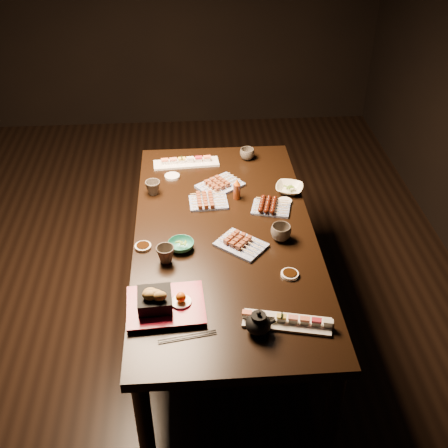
{
  "coord_description": "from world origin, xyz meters",
  "views": [
    {
      "loc": [
        0.23,
        -2.62,
        2.43
      ],
      "look_at": [
        0.4,
        -0.33,
        0.77
      ],
      "focal_mm": 45.0,
      "sensor_mm": 36.0,
      "label": 1
    }
  ],
  "objects_px": {
    "edamame_bowl_green": "(181,245)",
    "teacup_far_right": "(247,154)",
    "condiment_bottle": "(237,189)",
    "teacup_mid_right": "(281,233)",
    "teacup_far_left": "(153,188)",
    "sushi_platter_near": "(287,320)",
    "yakitori_plate_left": "(220,182)",
    "sushi_platter_far": "(186,161)",
    "yakitori_plate_center": "(208,199)",
    "teapot": "(258,322)",
    "dining_table": "(225,289)",
    "tempura_tray": "(165,298)",
    "edamame_bowl_cream": "(289,189)",
    "teacup_near_left": "(166,254)",
    "yakitori_plate_right": "(241,241)"
  },
  "relations": [
    {
      "from": "condiment_bottle",
      "to": "teacup_mid_right",
      "type": "bearing_deg",
      "value": -64.43
    },
    {
      "from": "teacup_far_left",
      "to": "teacup_far_right",
      "type": "bearing_deg",
      "value": 32.27
    },
    {
      "from": "teacup_near_left",
      "to": "yakitori_plate_right",
      "type": "bearing_deg",
      "value": 13.71
    },
    {
      "from": "condiment_bottle",
      "to": "edamame_bowl_cream",
      "type": "bearing_deg",
      "value": 9.29
    },
    {
      "from": "tempura_tray",
      "to": "teapot",
      "type": "relative_size",
      "value": 2.64
    },
    {
      "from": "yakitori_plate_center",
      "to": "dining_table",
      "type": "bearing_deg",
      "value": -78.88
    },
    {
      "from": "sushi_platter_near",
      "to": "edamame_bowl_cream",
      "type": "bearing_deg",
      "value": 92.88
    },
    {
      "from": "teacup_far_right",
      "to": "condiment_bottle",
      "type": "bearing_deg",
      "value": -103.21
    },
    {
      "from": "yakitori_plate_center",
      "to": "teacup_far_right",
      "type": "distance_m",
      "value": 0.54
    },
    {
      "from": "edamame_bowl_green",
      "to": "edamame_bowl_cream",
      "type": "height_order",
      "value": "edamame_bowl_green"
    },
    {
      "from": "dining_table",
      "to": "teacup_mid_right",
      "type": "distance_m",
      "value": 0.5
    },
    {
      "from": "yakitori_plate_center",
      "to": "condiment_bottle",
      "type": "height_order",
      "value": "condiment_bottle"
    },
    {
      "from": "sushi_platter_far",
      "to": "edamame_bowl_green",
      "type": "xyz_separation_m",
      "value": [
        -0.04,
        -0.82,
        -0.0
      ]
    },
    {
      "from": "edamame_bowl_cream",
      "to": "yakitori_plate_right",
      "type": "bearing_deg",
      "value": -123.62
    },
    {
      "from": "sushi_platter_far",
      "to": "yakitori_plate_left",
      "type": "relative_size",
      "value": 1.64
    },
    {
      "from": "teacup_far_left",
      "to": "teapot",
      "type": "relative_size",
      "value": 0.67
    },
    {
      "from": "edamame_bowl_green",
      "to": "yakitori_plate_right",
      "type": "bearing_deg",
      "value": -0.25
    },
    {
      "from": "edamame_bowl_cream",
      "to": "dining_table",
      "type": "bearing_deg",
      "value": -136.86
    },
    {
      "from": "yakitori_plate_right",
      "to": "yakitori_plate_left",
      "type": "xyz_separation_m",
      "value": [
        -0.07,
        0.55,
        0.0
      ]
    },
    {
      "from": "yakitori_plate_left",
      "to": "teapot",
      "type": "bearing_deg",
      "value": -121.54
    },
    {
      "from": "dining_table",
      "to": "sushi_platter_near",
      "type": "distance_m",
      "value": 0.78
    },
    {
      "from": "yakitori_plate_center",
      "to": "teacup_near_left",
      "type": "distance_m",
      "value": 0.52
    },
    {
      "from": "teacup_mid_right",
      "to": "teacup_far_left",
      "type": "distance_m",
      "value": 0.79
    },
    {
      "from": "sushi_platter_far",
      "to": "teapot",
      "type": "height_order",
      "value": "teapot"
    },
    {
      "from": "edamame_bowl_cream",
      "to": "teacup_near_left",
      "type": "xyz_separation_m",
      "value": [
        -0.68,
        -0.56,
        0.02
      ]
    },
    {
      "from": "yakitori_plate_center",
      "to": "teacup_mid_right",
      "type": "relative_size",
      "value": 2.03
    },
    {
      "from": "teapot",
      "to": "teacup_far_right",
      "type": "bearing_deg",
      "value": 86.26
    },
    {
      "from": "yakitori_plate_right",
      "to": "tempura_tray",
      "type": "bearing_deg",
      "value": -90.46
    },
    {
      "from": "sushi_platter_near",
      "to": "yakitori_plate_left",
      "type": "height_order",
      "value": "yakitori_plate_left"
    },
    {
      "from": "tempura_tray",
      "to": "teapot",
      "type": "distance_m",
      "value": 0.4
    },
    {
      "from": "yakitori_plate_right",
      "to": "yakitori_plate_left",
      "type": "relative_size",
      "value": 0.95
    },
    {
      "from": "edamame_bowl_cream",
      "to": "tempura_tray",
      "type": "relative_size",
      "value": 0.46
    },
    {
      "from": "edamame_bowl_cream",
      "to": "teapot",
      "type": "distance_m",
      "value": 1.08
    },
    {
      "from": "yakitori_plate_right",
      "to": "teacup_near_left",
      "type": "bearing_deg",
      "value": -125.23
    },
    {
      "from": "teacup_near_left",
      "to": "edamame_bowl_green",
      "type": "bearing_deg",
      "value": 51.23
    },
    {
      "from": "sushi_platter_near",
      "to": "sushi_platter_far",
      "type": "bearing_deg",
      "value": 119.09
    },
    {
      "from": "yakitori_plate_right",
      "to": "edamame_bowl_cream",
      "type": "xyz_separation_m",
      "value": [
        0.31,
        0.47,
        -0.01
      ]
    },
    {
      "from": "teacup_far_right",
      "to": "teacup_far_left",
      "type": "bearing_deg",
      "value": -147.73
    },
    {
      "from": "teacup_near_left",
      "to": "teacup_mid_right",
      "type": "height_order",
      "value": "teacup_near_left"
    },
    {
      "from": "sushi_platter_near",
      "to": "condiment_bottle",
      "type": "xyz_separation_m",
      "value": [
        -0.12,
        0.95,
        0.04
      ]
    },
    {
      "from": "sushi_platter_near",
      "to": "yakitori_plate_left",
      "type": "distance_m",
      "value": 1.09
    },
    {
      "from": "teacup_mid_right",
      "to": "teacup_far_left",
      "type": "bearing_deg",
      "value": 144.2
    },
    {
      "from": "yakitori_plate_center",
      "to": "teacup_mid_right",
      "type": "distance_m",
      "value": 0.48
    },
    {
      "from": "edamame_bowl_green",
      "to": "teacup_far_right",
      "type": "bearing_deg",
      "value": 64.45
    },
    {
      "from": "sushi_platter_near",
      "to": "tempura_tray",
      "type": "xyz_separation_m",
      "value": [
        -0.5,
        0.12,
        0.04
      ]
    },
    {
      "from": "dining_table",
      "to": "sushi_platter_near",
      "type": "height_order",
      "value": "sushi_platter_near"
    },
    {
      "from": "edamame_bowl_cream",
      "to": "condiment_bottle",
      "type": "height_order",
      "value": "condiment_bottle"
    },
    {
      "from": "sushi_platter_near",
      "to": "yakitori_plate_center",
      "type": "relative_size",
      "value": 1.78
    },
    {
      "from": "sushi_platter_near",
      "to": "tempura_tray",
      "type": "distance_m",
      "value": 0.51
    },
    {
      "from": "teacup_far_right",
      "to": "teapot",
      "type": "height_order",
      "value": "teapot"
    }
  ]
}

